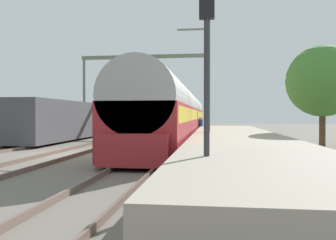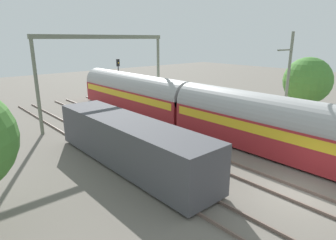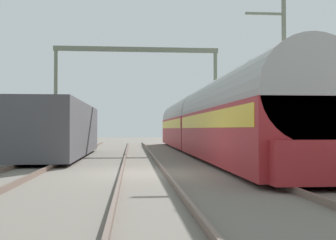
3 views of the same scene
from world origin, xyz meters
name	(u,v)px [view 3 (image 3 of 3)]	position (x,y,z in m)	size (l,w,h in m)	color
ground	(143,173)	(0.00, 0.00, 0.00)	(120.00, 120.00, 0.00)	#6C655C
track_far_west	(18,172)	(-4.17, 0.00, 0.08)	(1.52, 60.00, 0.16)	#6E594F
track_west	(143,171)	(0.00, 0.00, 0.08)	(1.52, 60.00, 0.16)	#6E594F
track_east	(262,170)	(4.17, 0.00, 0.08)	(1.52, 60.00, 0.16)	#6E594F
passenger_train	(204,122)	(4.17, 11.78, 1.97)	(2.93, 32.85, 3.82)	maroon
freight_car	(61,130)	(-4.17, 8.53, 1.47)	(2.80, 13.00, 2.70)	#47474C
person_crossing	(222,136)	(5.78, 14.16, 1.03)	(0.45, 0.35, 1.73)	#262626
railway_signal_far	(199,111)	(6.08, 25.96, 3.26)	(0.36, 0.30, 5.10)	#2D2D33
catenary_gantry	(137,76)	(0.00, 18.20, 5.65)	(12.73, 0.28, 7.86)	slate
catenary_pole_east_mid	(283,72)	(6.52, 4.27, 4.15)	(1.90, 0.20, 8.00)	slate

